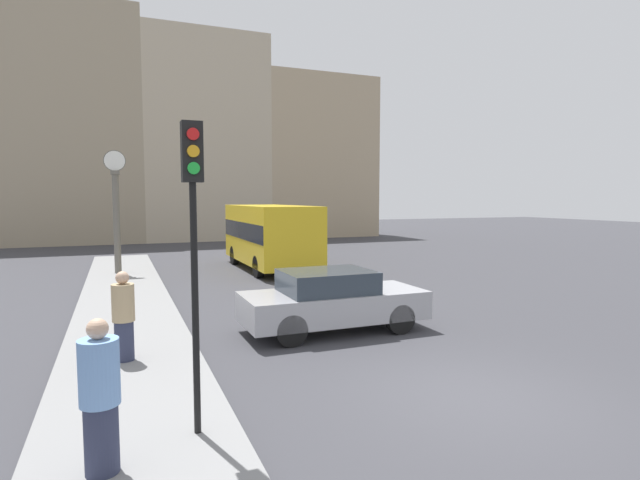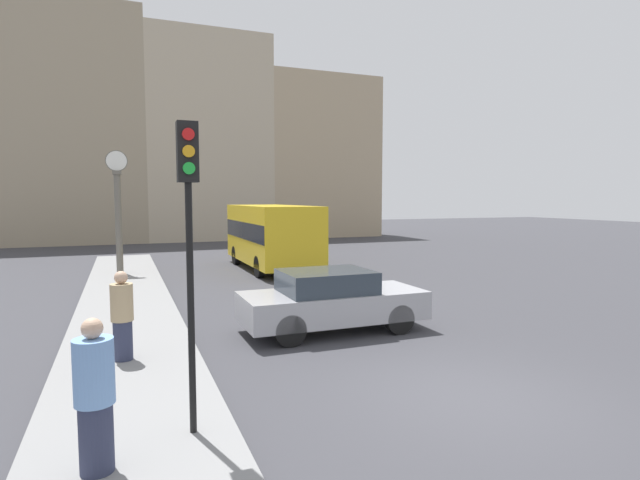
# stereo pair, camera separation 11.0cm
# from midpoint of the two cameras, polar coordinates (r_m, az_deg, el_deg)

# --- Properties ---
(ground_plane) EXTENTS (120.00, 120.00, 0.00)m
(ground_plane) POSITION_cam_midpoint_polar(r_m,az_deg,el_deg) (8.81, 17.16, -16.81)
(ground_plane) COLOR #38383D
(sidewalk_corner) EXTENTS (2.64, 24.47, 0.13)m
(sidewalk_corner) POSITION_cam_midpoint_polar(r_m,az_deg,el_deg) (16.83, -21.55, -6.32)
(sidewalk_corner) COLOR gray
(sidewalk_corner) RESTS_ON ground_plane
(building_row) EXTENTS (30.45, 5.00, 16.52)m
(building_row) POSITION_cam_midpoint_polar(r_m,az_deg,el_deg) (40.16, -15.86, 10.99)
(building_row) COLOR gray
(building_row) RESTS_ON ground_plane
(sedan_car) EXTENTS (4.39, 1.85, 1.49)m
(sedan_car) POSITION_cam_midpoint_polar(r_m,az_deg,el_deg) (12.09, 1.12, -6.90)
(sedan_car) COLOR #9E9EA3
(sedan_car) RESTS_ON ground_plane
(bus_distant) EXTENTS (2.62, 7.11, 2.88)m
(bus_distant) POSITION_cam_midpoint_polar(r_m,az_deg,el_deg) (22.62, -5.85, 0.79)
(bus_distant) COLOR gold
(bus_distant) RESTS_ON ground_plane
(traffic_light_near) EXTENTS (0.26, 0.24, 4.04)m
(traffic_light_near) POSITION_cam_midpoint_polar(r_m,az_deg,el_deg) (6.56, -14.75, 2.89)
(traffic_light_near) COLOR black
(traffic_light_near) RESTS_ON sidewalk_corner
(street_clock) EXTENTS (0.86, 0.34, 5.02)m
(street_clock) POSITION_cam_midpoint_polar(r_m,az_deg,el_deg) (22.06, -22.39, 3.14)
(street_clock) COLOR #666056
(street_clock) RESTS_ON sidewalk_corner
(pedestrian_blue_stripe) EXTENTS (0.44, 0.44, 1.77)m
(pedestrian_blue_stripe) POSITION_cam_midpoint_polar(r_m,az_deg,el_deg) (6.33, -24.31, -16.10)
(pedestrian_blue_stripe) COLOR #2D334C
(pedestrian_blue_stripe) RESTS_ON sidewalk_corner
(pedestrian_tan_coat) EXTENTS (0.41, 0.41, 1.71)m
(pedestrian_tan_coat) POSITION_cam_midpoint_polar(r_m,az_deg,el_deg) (10.27, -21.83, -8.14)
(pedestrian_tan_coat) COLOR #2D334C
(pedestrian_tan_coat) RESTS_ON sidewalk_corner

